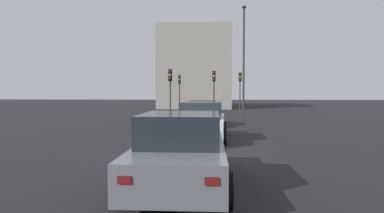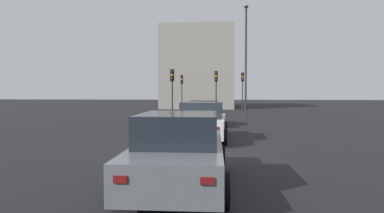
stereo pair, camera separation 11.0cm
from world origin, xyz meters
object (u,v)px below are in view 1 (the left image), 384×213
Objects in this scene: traffic_light_near_left at (214,83)px; traffic_light_far_right at (179,85)px; car_yellow_lead at (203,113)px; street_lamp_kerbside at (244,53)px; car_grey_third at (182,151)px; traffic_light_far_left at (170,83)px; traffic_light_near_right at (240,84)px; car_white_second at (202,121)px.

traffic_light_near_left is 6.74m from traffic_light_far_right.
street_lamp_kerbside is (6.96, -2.93, 4.38)m from car_yellow_lead.
traffic_light_far_right reaches higher than car_grey_third.
traffic_light_far_left is at bearing 109.78° from street_lamp_kerbside.
traffic_light_near_left reaches higher than traffic_light_far_left.
traffic_light_near_left is at bearing -3.07° from car_yellow_lead.
traffic_light_near_left is 0.96× the size of traffic_light_near_right.
traffic_light_far_right is at bearing -99.20° from traffic_light_near_right.
car_grey_third is at bearing -10.19° from traffic_light_near_right.
car_grey_third is 20.99m from street_lamp_kerbside.
car_white_second is 14.16m from street_lamp_kerbside.
traffic_light_near_right is (5.09, -2.59, 0.11)m from traffic_light_near_left.
car_yellow_lead is at bearing -1.90° from traffic_light_near_left.
traffic_light_near_right is 1.08× the size of traffic_light_far_left.
traffic_light_far_left is 0.98× the size of traffic_light_far_right.
car_white_second is 1.01× the size of car_grey_third.
traffic_light_far_right reaches higher than car_yellow_lead.
traffic_light_near_left is at bearing 144.00° from traffic_light_far_left.
traffic_light_far_left is (-4.39, 3.23, -0.09)m from traffic_light_near_left.
traffic_light_far_left is (4.95, 2.68, 1.96)m from car_yellow_lead.
street_lamp_kerbside reaches higher than traffic_light_far_left.
traffic_light_near_right is 11.12m from traffic_light_far_left.
traffic_light_near_right is at bearing 78.69° from traffic_light_far_right.
car_yellow_lead is 14.91m from traffic_light_near_right.
traffic_light_near_left reaches higher than traffic_light_far_right.
street_lamp_kerbside is at bearing -10.22° from car_white_second.
car_grey_third is 0.53× the size of street_lamp_kerbside.
street_lamp_kerbside reaches higher than traffic_light_near_left.
traffic_light_near_right reaches higher than car_grey_third.
traffic_light_near_right is 7.78m from street_lamp_kerbside.
traffic_light_far_left is at bearing 7.73° from car_grey_third.
street_lamp_kerbside reaches higher than car_grey_third.
car_grey_third is at bearing -179.39° from car_white_second.
car_yellow_lead is 5.96m from traffic_light_far_left.
traffic_light_far_right is at bearing 5.53° from car_grey_third.
traffic_light_near_left is 1.03× the size of traffic_light_far_left.
car_grey_third is 1.27× the size of traffic_light_far_left.
car_yellow_lead is 13.37m from car_grey_third.
traffic_light_near_left reaches higher than car_white_second.
traffic_light_near_right is (27.79, -3.01, 2.13)m from car_grey_third.
car_yellow_lead is at bearing -0.44° from car_grey_third.
street_lamp_kerbside is (20.34, -2.80, 4.36)m from car_grey_third.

